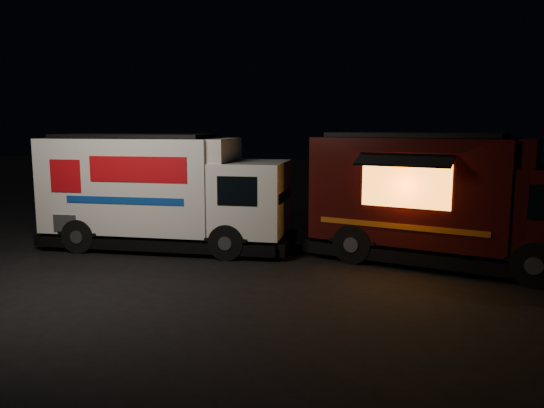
{
  "coord_description": "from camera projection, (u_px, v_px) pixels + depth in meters",
  "views": [
    {
      "loc": [
        3.82,
        -12.84,
        3.52
      ],
      "look_at": [
        0.18,
        2.0,
        1.24
      ],
      "focal_mm": 35.0,
      "sensor_mm": 36.0,
      "label": 1
    }
  ],
  "objects": [
    {
      "name": "ground",
      "position": [
        247.0,
        262.0,
        13.75
      ],
      "size": [
        80.0,
        80.0,
        0.0
      ],
      "primitive_type": "plane",
      "color": "black",
      "rests_on": "ground"
    },
    {
      "name": "red_truck",
      "position": [
        451.0,
        199.0,
        13.41
      ],
      "size": [
        7.61,
        4.44,
        3.34
      ],
      "primitive_type": null,
      "rotation": [
        0.0,
        0.0,
        -0.27
      ],
      "color": "black",
      "rests_on": "ground"
    },
    {
      "name": "white_truck",
      "position": [
        168.0,
        191.0,
        15.2
      ],
      "size": [
        7.33,
        2.82,
        3.27
      ],
      "primitive_type": null,
      "rotation": [
        0.0,
        0.0,
        0.05
      ],
      "color": "silver",
      "rests_on": "ground"
    }
  ]
}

